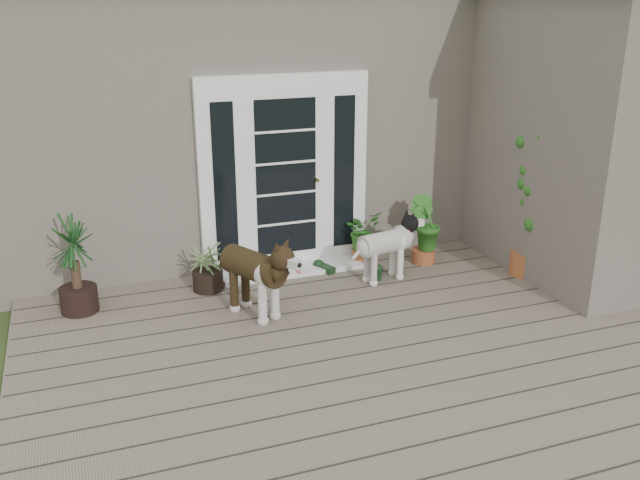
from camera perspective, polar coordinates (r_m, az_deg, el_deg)
name	(u,v)px	position (r m, az deg, el deg)	size (l,w,h in m)	color
deck	(383,356)	(6.17, 5.25, -9.49)	(6.20, 4.60, 0.12)	#6B5B4C
house_main	(253,112)	(9.52, -5.51, 10.46)	(7.40, 4.00, 3.10)	#665E54
house_wing	(588,141)	(8.09, 21.24, 7.58)	(1.60, 2.40, 3.10)	#665E54
door_unit	(285,174)	(7.61, -2.92, 5.46)	(1.90, 0.14, 2.15)	white
door_step	(292,269)	(7.75, -2.34, -2.43)	(1.60, 0.40, 0.05)	white
brindle_dog	(254,279)	(6.62, -5.46, -3.25)	(0.38, 0.89, 0.75)	#382914
white_dog	(384,253)	(7.45, 5.31, -1.05)	(0.32, 0.76, 0.63)	white
spider_plant	(207,264)	(7.28, -9.29, -2.00)	(0.53, 0.53, 0.57)	#728E57
yucca	(75,264)	(7.02, -19.56, -1.87)	(0.69, 0.69, 0.99)	black
herb_a	(362,241)	(7.95, 3.51, -0.05)	(0.41, 0.41, 0.52)	#1D5819
herb_b	(424,238)	(8.01, 8.57, 0.12)	(0.39, 0.39, 0.58)	#1F5518
herb_c	(492,221)	(8.74, 13.97, 1.55)	(0.40, 0.40, 0.62)	#1F5017
sapling	(533,195)	(7.73, 17.11, 3.59)	(0.54, 0.54, 1.83)	#215819
clog_left	(324,267)	(7.75, 0.35, -2.26)	(0.14, 0.31, 0.09)	black
clog_right	(377,273)	(7.63, 4.72, -2.70)	(0.14, 0.30, 0.09)	black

